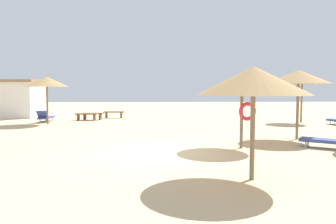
{
  "coord_description": "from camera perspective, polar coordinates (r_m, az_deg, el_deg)",
  "views": [
    {
      "loc": [
        -0.53,
        -11.49,
        2.27
      ],
      "look_at": [
        0.0,
        3.0,
        1.2
      ],
      "focal_mm": 35.78,
      "sensor_mm": 36.0,
      "label": 1
    }
  ],
  "objects": [
    {
      "name": "bench_2",
      "position": [
        24.03,
        -12.73,
        -0.48
      ],
      "size": [
        1.54,
        0.56,
        0.49
      ],
      "color": "brown",
      "rests_on": "ground"
    },
    {
      "name": "parasol_6",
      "position": [
        12.69,
        12.51,
        4.16
      ],
      "size": [
        2.43,
        2.43,
        2.6
      ],
      "color": "#75604C",
      "rests_on": "ground"
    },
    {
      "name": "bench_0",
      "position": [
        25.12,
        -9.21,
        -0.23
      ],
      "size": [
        1.51,
        0.45,
        0.49
      ],
      "color": "brown",
      "rests_on": "ground"
    },
    {
      "name": "parasol_2",
      "position": [
        21.85,
        -19.97,
        4.84
      ],
      "size": [
        2.63,
        2.63,
        2.92
      ],
      "color": "#75604C",
      "rests_on": "ground"
    },
    {
      "name": "parasol_7",
      "position": [
        8.37,
        14.35,
        5.16
      ],
      "size": [
        2.74,
        2.74,
        2.78
      ],
      "color": "#75604C",
      "rests_on": "ground"
    },
    {
      "name": "bench_1",
      "position": [
        23.64,
        -13.76,
        -0.57
      ],
      "size": [
        1.51,
        0.45,
        0.49
      ],
      "color": "brown",
      "rests_on": "ground"
    },
    {
      "name": "parasol_3",
      "position": [
        15.59,
        21.34,
        5.56
      ],
      "size": [
        2.74,
        2.74,
        3.02
      ],
      "color": "#75604C",
      "rests_on": "ground"
    },
    {
      "name": "lounger_2",
      "position": [
        23.43,
        -20.11,
        -0.8
      ],
      "size": [
        0.64,
        1.85,
        0.8
      ],
      "color": "#33478C",
      "rests_on": "ground"
    },
    {
      "name": "ground_plane",
      "position": [
        11.72,
        0.54,
        -6.95
      ],
      "size": [
        80.0,
        80.0,
        0.0
      ],
      "primitive_type": "plane",
      "color": "#D1B284"
    },
    {
      "name": "beach_cabana",
      "position": [
        28.57,
        -24.36,
        2.19
      ],
      "size": [
        3.89,
        4.35,
        2.85
      ],
      "color": "white",
      "rests_on": "ground"
    },
    {
      "name": "parasol_0",
      "position": [
        23.15,
        21.89,
        5.08
      ],
      "size": [
        2.36,
        2.36,
        3.03
      ],
      "color": "#75604C",
      "rests_on": "ground"
    },
    {
      "name": "lounger_3",
      "position": [
        13.82,
        25.64,
        -4.29
      ],
      "size": [
        1.88,
        1.58,
        0.81
      ],
      "color": "#33478C",
      "rests_on": "ground"
    }
  ]
}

